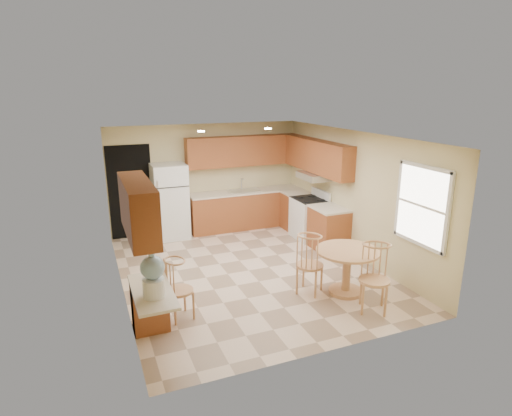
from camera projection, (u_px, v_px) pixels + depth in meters
name	position (u px, v px, depth m)	size (l,w,h in m)	color
floor	(249.00, 270.00, 7.98)	(5.50, 5.50, 0.00)	beige
ceiling	(248.00, 136.00, 7.30)	(4.50, 5.50, 0.02)	white
wall_back	(206.00, 177.00, 10.09)	(4.50, 0.02, 2.50)	beige
wall_front	(330.00, 262.00, 5.19)	(4.50, 0.02, 2.50)	beige
wall_left	(117.00, 220.00, 6.83)	(0.02, 5.50, 2.50)	beige
wall_right	(354.00, 195.00, 8.46)	(0.02, 5.50, 2.50)	beige
doorway	(131.00, 192.00, 9.50)	(0.90, 0.02, 2.10)	black
base_cab_back	(246.00, 210.00, 10.37)	(2.75, 0.60, 0.87)	#9C5127
counter_back	(246.00, 191.00, 10.24)	(2.75, 0.63, 0.04)	beige
base_cab_right_a	(296.00, 211.00, 10.23)	(0.60, 0.59, 0.87)	#9C5127
counter_right_a	(297.00, 193.00, 10.10)	(0.63, 0.59, 0.04)	beige
base_cab_right_b	(329.00, 229.00, 8.93)	(0.60, 0.80, 0.87)	#9C5127
counter_right_b	(330.00, 209.00, 8.81)	(0.63, 0.80, 0.04)	beige
upper_cab_back	(243.00, 151.00, 10.10)	(2.75, 0.33, 0.70)	#9C5127
upper_cab_right	(317.00, 156.00, 9.32)	(0.33, 2.42, 0.70)	#9C5127
upper_cab_left	(138.00, 209.00, 5.30)	(0.33, 1.40, 0.70)	#9C5127
sink	(245.00, 191.00, 10.23)	(0.78, 0.44, 0.01)	silver
range_hood	(314.00, 176.00, 9.38)	(0.50, 0.76, 0.14)	silver
desk_pedestal	(150.00, 305.00, 5.98)	(0.48, 0.42, 0.72)	#9C5127
desk_top	(152.00, 291.00, 5.54)	(0.50, 1.20, 0.04)	beige
window	(422.00, 206.00, 6.74)	(0.06, 1.12, 1.30)	white
can_light_a	(201.00, 131.00, 8.19)	(0.14, 0.14, 0.02)	white
can_light_b	(268.00, 129.00, 8.70)	(0.14, 0.14, 0.02)	white
refrigerator	(170.00, 201.00, 9.55)	(0.74, 0.72, 1.68)	white
stove	(309.00, 218.00, 9.61)	(0.65, 0.76, 1.09)	white
dining_table	(347.00, 265.00, 6.99)	(1.03, 1.03, 0.76)	tan
chair_table_a	(313.00, 260.00, 6.89)	(0.45, 0.55, 1.01)	tan
chair_table_b	(379.00, 274.00, 6.30)	(0.46, 0.54, 1.05)	tan
chair_desk	(180.00, 285.00, 6.12)	(0.41, 0.53, 0.93)	tan
water_crock	(153.00, 275.00, 5.29)	(0.30, 0.30, 0.63)	white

